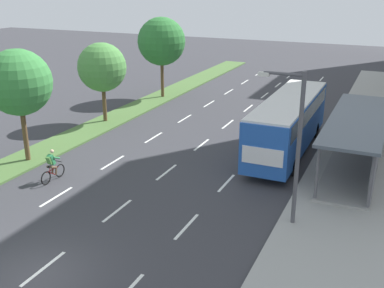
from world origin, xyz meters
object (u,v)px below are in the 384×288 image
object	(u,v)px
bus_shelter	(361,138)
median_tree_second	(18,83)
median_tree_fourth	(161,41)
streetlight	(295,139)
median_tree_third	(102,67)
cyclist	(52,167)
bus	(289,119)

from	to	relation	value
bus_shelter	median_tree_second	distance (m)	18.97
median_tree_fourth	median_tree_second	bearing A→B (deg)	-89.80
streetlight	median_tree_second	bearing A→B (deg)	176.05
median_tree_third	streetlight	distance (m)	18.54
median_tree_second	median_tree_fourth	size ratio (longest dim) A/B	0.92
median_tree_second	cyclist	bearing A→B (deg)	-26.35
bus	median_tree_second	world-z (taller)	median_tree_second
bus_shelter	median_tree_second	xyz separation A→B (m)	(-17.59, -6.52, 2.79)
median_tree_third	bus	bearing A→B (deg)	-2.70
bus	median_tree_fourth	size ratio (longest dim) A/B	1.63
median_tree_fourth	median_tree_third	bearing A→B (deg)	-92.44
bus	median_tree_third	size ratio (longest dim) A/B	1.97
median_tree_second	streetlight	distance (m)	15.54
bus_shelter	median_tree_second	bearing A→B (deg)	-159.68
median_tree_third	streetlight	world-z (taller)	streetlight
cyclist	median_tree_third	xyz separation A→B (m)	(-3.58, 10.03, 3.30)
cyclist	median_tree_third	world-z (taller)	median_tree_third
median_tree_second	streetlight	xyz separation A→B (m)	(15.48, -1.07, -0.76)
median_tree_second	median_tree_third	distance (m)	8.49
bus	median_tree_third	xyz separation A→B (m)	(-13.73, 0.65, 2.02)
median_tree_second	median_tree_third	size ratio (longest dim) A/B	1.12
bus	median_tree_second	xyz separation A→B (m)	(-13.31, -7.81, 2.58)
cyclist	streetlight	world-z (taller)	streetlight
bus_shelter	streetlight	distance (m)	8.13
cyclist	median_tree_fourth	bearing A→B (deg)	99.87
bus_shelter	median_tree_fourth	distance (m)	20.73
median_tree_second	median_tree_third	bearing A→B (deg)	92.83
bus_shelter	median_tree_third	xyz separation A→B (m)	(-18.01, 1.95, 2.22)
bus_shelter	median_tree_fourth	size ratio (longest dim) A/B	1.57
bus_shelter	median_tree_second	world-z (taller)	median_tree_second
bus_shelter	cyclist	world-z (taller)	bus_shelter
bus_shelter	median_tree_third	size ratio (longest dim) A/B	1.90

